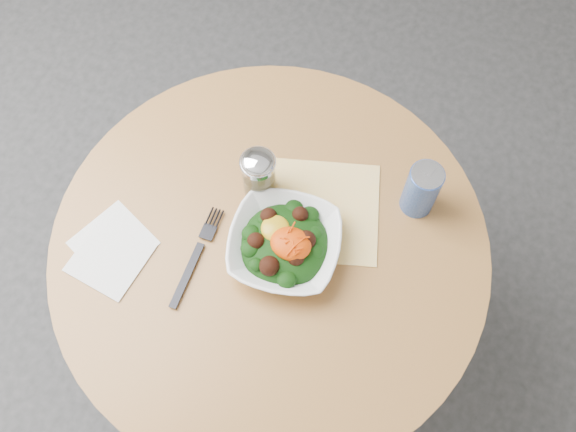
# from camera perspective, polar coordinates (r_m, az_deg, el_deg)

# --- Properties ---
(ground) EXTENTS (6.00, 6.00, 0.00)m
(ground) POSITION_cam_1_polar(r_m,az_deg,el_deg) (2.02, -1.09, -10.53)
(ground) COLOR #2B2B2D
(ground) RESTS_ON ground
(table) EXTENTS (0.90, 0.90, 0.75)m
(table) POSITION_cam_1_polar(r_m,az_deg,el_deg) (1.49, -1.46, -5.39)
(table) COLOR black
(table) RESTS_ON ground
(cloth_napkin) EXTENTS (0.31, 0.30, 0.00)m
(cloth_napkin) POSITION_cam_1_polar(r_m,az_deg,el_deg) (1.34, 2.63, 0.52)
(cloth_napkin) COLOR orange
(cloth_napkin) RESTS_ON table
(paper_napkins) EXTENTS (0.18, 0.20, 0.00)m
(paper_napkins) POSITION_cam_1_polar(r_m,az_deg,el_deg) (1.35, -15.40, -2.96)
(paper_napkins) COLOR white
(paper_napkins) RESTS_ON table
(salad_bowl) EXTENTS (0.25, 0.25, 0.08)m
(salad_bowl) POSITION_cam_1_polar(r_m,az_deg,el_deg) (1.27, -0.30, -2.50)
(salad_bowl) COLOR white
(salad_bowl) RESTS_ON table
(fork) EXTENTS (0.03, 0.23, 0.00)m
(fork) POSITION_cam_1_polar(r_m,az_deg,el_deg) (1.31, -8.04, -3.30)
(fork) COLOR black
(fork) RESTS_ON table
(spice_shaker) EXTENTS (0.07, 0.07, 0.13)m
(spice_shaker) POSITION_cam_1_polar(r_m,az_deg,el_deg) (1.30, -2.61, 3.68)
(spice_shaker) COLOR silver
(spice_shaker) RESTS_ON table
(beverage_can) EXTENTS (0.07, 0.07, 0.13)m
(beverage_can) POSITION_cam_1_polar(r_m,az_deg,el_deg) (1.31, 11.79, 2.32)
(beverage_can) COLOR navy
(beverage_can) RESTS_ON table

